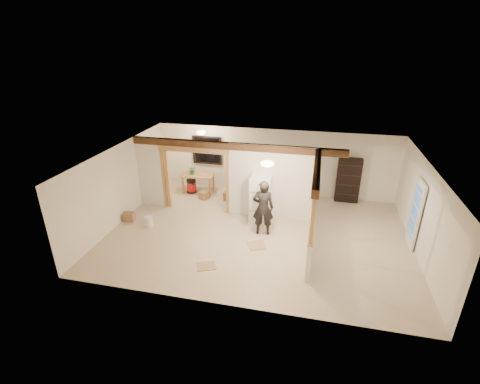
% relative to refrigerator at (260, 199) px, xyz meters
% --- Properties ---
extents(floor, '(9.00, 6.50, 0.01)m').
position_rel_refrigerator_xyz_m(floor, '(0.07, -0.83, -0.79)').
color(floor, '#C7B294').
rests_on(floor, ground).
extents(ceiling, '(9.00, 6.50, 0.01)m').
position_rel_refrigerator_xyz_m(ceiling, '(0.07, -0.83, 1.72)').
color(ceiling, white).
extents(wall_back, '(9.00, 0.01, 2.50)m').
position_rel_refrigerator_xyz_m(wall_back, '(0.07, 2.42, 0.47)').
color(wall_back, silver).
rests_on(wall_back, floor).
extents(wall_front, '(9.00, 0.01, 2.50)m').
position_rel_refrigerator_xyz_m(wall_front, '(0.07, -4.08, 0.47)').
color(wall_front, silver).
rests_on(wall_front, floor).
extents(wall_left, '(0.01, 6.50, 2.50)m').
position_rel_refrigerator_xyz_m(wall_left, '(-4.43, -0.83, 0.47)').
color(wall_left, silver).
rests_on(wall_left, floor).
extents(wall_right, '(0.01, 6.50, 2.50)m').
position_rel_refrigerator_xyz_m(wall_right, '(4.57, -0.83, 0.47)').
color(wall_right, silver).
rests_on(wall_right, floor).
extents(partition_left_stub, '(0.90, 0.12, 2.50)m').
position_rel_refrigerator_xyz_m(partition_left_stub, '(-3.98, 0.37, 0.47)').
color(partition_left_stub, silver).
rests_on(partition_left_stub, floor).
extents(partition_center, '(2.80, 0.12, 2.50)m').
position_rel_refrigerator_xyz_m(partition_center, '(0.27, 0.37, 0.47)').
color(partition_center, silver).
rests_on(partition_center, floor).
extents(doorway_frame, '(2.46, 0.14, 2.20)m').
position_rel_refrigerator_xyz_m(doorway_frame, '(-2.33, 0.37, 0.32)').
color(doorway_frame, tan).
rests_on(doorway_frame, floor).
extents(header_beam_back, '(7.00, 0.18, 0.22)m').
position_rel_refrigerator_xyz_m(header_beam_back, '(-0.93, 0.37, 1.60)').
color(header_beam_back, '#51321B').
rests_on(header_beam_back, ceiling).
extents(header_beam_right, '(0.18, 3.30, 0.22)m').
position_rel_refrigerator_xyz_m(header_beam_right, '(1.67, -1.23, 1.60)').
color(header_beam_right, '#51321B').
rests_on(header_beam_right, ceiling).
extents(pony_wall, '(0.12, 3.20, 1.00)m').
position_rel_refrigerator_xyz_m(pony_wall, '(1.67, -1.23, -0.28)').
color(pony_wall, silver).
rests_on(pony_wall, floor).
extents(stud_partition, '(0.14, 3.20, 1.32)m').
position_rel_refrigerator_xyz_m(stud_partition, '(1.67, -1.23, 0.88)').
color(stud_partition, tan).
rests_on(stud_partition, pony_wall).
extents(window_back, '(1.12, 0.10, 1.10)m').
position_rel_refrigerator_xyz_m(window_back, '(-2.53, 2.34, 0.77)').
color(window_back, black).
rests_on(window_back, wall_back).
extents(french_door, '(0.12, 0.86, 2.00)m').
position_rel_refrigerator_xyz_m(french_door, '(4.49, -0.43, 0.22)').
color(french_door, white).
rests_on(french_door, floor).
extents(ceiling_dome_main, '(0.36, 0.36, 0.16)m').
position_rel_refrigerator_xyz_m(ceiling_dome_main, '(0.37, -1.33, 1.70)').
color(ceiling_dome_main, '#FFEABF').
rests_on(ceiling_dome_main, ceiling).
extents(ceiling_dome_util, '(0.32, 0.32, 0.14)m').
position_rel_refrigerator_xyz_m(ceiling_dome_util, '(-2.43, 1.47, 1.70)').
color(ceiling_dome_util, '#FFEABF').
rests_on(ceiling_dome_util, ceiling).
extents(hanging_bulb, '(0.07, 0.07, 0.07)m').
position_rel_refrigerator_xyz_m(hanging_bulb, '(-1.93, 0.77, 1.40)').
color(hanging_bulb, '#FFD88C').
rests_on(hanging_bulb, ceiling).
extents(refrigerator, '(0.64, 0.63, 1.57)m').
position_rel_refrigerator_xyz_m(refrigerator, '(0.00, 0.00, 0.00)').
color(refrigerator, white).
rests_on(refrigerator, floor).
extents(woman, '(0.68, 0.49, 1.75)m').
position_rel_refrigerator_xyz_m(woman, '(0.21, -0.77, 0.09)').
color(woman, black).
rests_on(woman, floor).
extents(work_table, '(1.23, 0.69, 0.74)m').
position_rel_refrigerator_xyz_m(work_table, '(-2.73, 1.75, -0.41)').
color(work_table, tan).
rests_on(work_table, floor).
extents(potted_plant, '(0.36, 0.34, 0.33)m').
position_rel_refrigerator_xyz_m(potted_plant, '(-2.94, 1.73, 0.13)').
color(potted_plant, '#35772C').
rests_on(potted_plant, work_table).
extents(shop_vac, '(0.42, 0.42, 0.52)m').
position_rel_refrigerator_xyz_m(shop_vac, '(-3.01, 1.73, -0.52)').
color(shop_vac, '#AD1214').
rests_on(shop_vac, floor).
extents(bookshelf, '(0.83, 0.28, 1.66)m').
position_rel_refrigerator_xyz_m(bookshelf, '(2.83, 2.21, 0.05)').
color(bookshelf, black).
rests_on(bookshelf, floor).
extents(bucket, '(0.30, 0.30, 0.35)m').
position_rel_refrigerator_xyz_m(bucket, '(-3.41, -1.14, -0.61)').
color(bucket, white).
rests_on(bucket, floor).
extents(box_util_a, '(0.41, 0.36, 0.32)m').
position_rel_refrigerator_xyz_m(box_util_a, '(-1.39, 1.34, -0.62)').
color(box_util_a, '#966E48').
rests_on(box_util_a, floor).
extents(box_util_b, '(0.39, 0.39, 0.28)m').
position_rel_refrigerator_xyz_m(box_util_b, '(-2.35, 1.26, -0.64)').
color(box_util_b, '#966E48').
rests_on(box_util_b, floor).
extents(box_front, '(0.38, 0.33, 0.27)m').
position_rel_refrigerator_xyz_m(box_front, '(-4.23, -0.93, -0.65)').
color(box_front, '#966E48').
rests_on(box_front, floor).
extents(floor_panel_near, '(0.64, 0.64, 0.02)m').
position_rel_refrigerator_xyz_m(floor_panel_near, '(0.17, -1.50, -0.77)').
color(floor_panel_near, tan).
rests_on(floor_panel_near, floor).
extents(floor_panel_far, '(0.62, 0.57, 0.02)m').
position_rel_refrigerator_xyz_m(floor_panel_far, '(-0.96, -2.79, -0.78)').
color(floor_panel_far, tan).
rests_on(floor_panel_far, floor).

